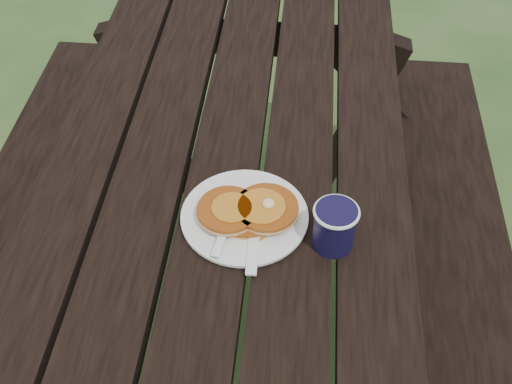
# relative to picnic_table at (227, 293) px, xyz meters

# --- Properties ---
(ground) EXTENTS (60.00, 60.00, 0.00)m
(ground) POSITION_rel_picnic_table_xyz_m (0.00, 0.00, -0.37)
(ground) COLOR #27431D
(ground) RESTS_ON ground
(picnic_table) EXTENTS (1.36, 1.80, 0.75)m
(picnic_table) POSITION_rel_picnic_table_xyz_m (0.00, 0.00, 0.00)
(picnic_table) COLOR black
(picnic_table) RESTS_ON ground
(plate) EXTENTS (0.28, 0.28, 0.01)m
(plate) POSITION_rel_picnic_table_xyz_m (0.06, -0.09, 0.39)
(plate) COLOR white
(plate) RESTS_ON picnic_table
(pancake_stack) EXTENTS (0.19, 0.13, 0.04)m
(pancake_stack) POSITION_rel_picnic_table_xyz_m (0.06, -0.09, 0.41)
(pancake_stack) COLOR #A24A12
(pancake_stack) RESTS_ON plate
(knife) EXTENTS (0.02, 0.18, 0.00)m
(knife) POSITION_rel_picnic_table_xyz_m (0.08, -0.14, 0.39)
(knife) COLOR white
(knife) RESTS_ON plate
(fork) EXTENTS (0.05, 0.16, 0.01)m
(fork) POSITION_rel_picnic_table_xyz_m (0.02, -0.14, 0.40)
(fork) COLOR white
(fork) RESTS_ON plate
(coffee_cup) EXTENTS (0.08, 0.08, 0.09)m
(coffee_cup) POSITION_rel_picnic_table_xyz_m (0.22, -0.13, 0.43)
(coffee_cup) COLOR black
(coffee_cup) RESTS_ON picnic_table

